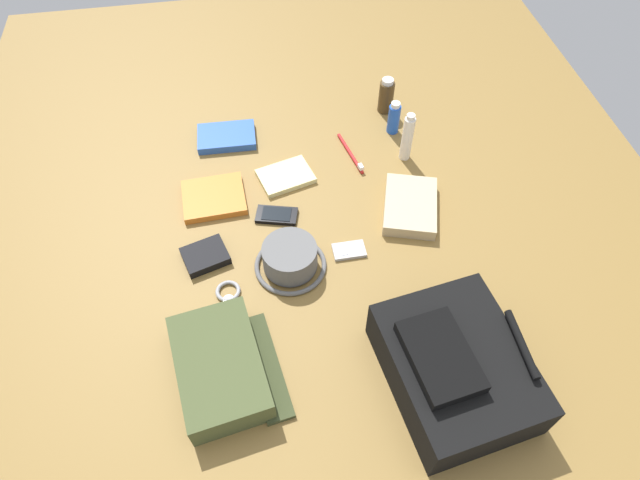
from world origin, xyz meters
TOP-DOWN VIEW (x-y plane):
  - ground_plane at (0.00, 0.00)m, footprint 2.64×2.02m
  - backpack at (0.40, 0.22)m, footprint 0.38×0.32m
  - toiletry_pouch at (0.31, -0.27)m, footprint 0.30×0.26m
  - bucket_hat at (0.04, -0.08)m, footprint 0.18×0.18m
  - cologne_bottle at (-0.52, 0.30)m, footprint 0.05×0.05m
  - deodorant_spray at (-0.42, 0.30)m, footprint 0.04×0.04m
  - toothpaste_tube at (-0.30, 0.31)m, footprint 0.03×0.03m
  - paperback_novel at (-0.46, -0.21)m, footprint 0.12×0.18m
  - travel_guidebook at (-0.22, -0.26)m, footprint 0.16×0.18m
  - cell_phone at (-0.13, -0.10)m, footprint 0.09×0.12m
  - media_player at (0.02, 0.07)m, footprint 0.05×0.08m
  - wristwatch at (0.10, -0.25)m, footprint 0.07×0.06m
  - toothbrush at (-0.33, 0.15)m, footprint 0.18×0.05m
  - wallet at (-0.02, -0.30)m, footprint 0.12×0.13m
  - notepad at (-0.27, -0.06)m, footprint 0.15×0.17m
  - folded_towel at (-0.09, 0.27)m, footprint 0.23×0.19m

SIDE VIEW (x-z plane):
  - ground_plane at x=0.00m, z-range -0.02..0.00m
  - media_player at x=0.02m, z-range 0.00..0.01m
  - wristwatch at x=0.10m, z-range 0.00..0.01m
  - cell_phone at x=-0.13m, z-range 0.00..0.01m
  - toothbrush at x=-0.33m, z-range 0.00..0.02m
  - notepad at x=-0.27m, z-range 0.00..0.02m
  - travel_guidebook at x=-0.22m, z-range 0.00..0.02m
  - paperback_novel at x=-0.46m, z-range 0.00..0.02m
  - wallet at x=-0.02m, z-range 0.00..0.02m
  - folded_towel at x=-0.09m, z-range 0.00..0.04m
  - bucket_hat at x=0.04m, z-range 0.00..0.07m
  - toiletry_pouch at x=0.31m, z-range 0.00..0.07m
  - deodorant_spray at x=-0.42m, z-range 0.00..0.11m
  - cologne_bottle at x=-0.52m, z-range 0.00..0.12m
  - backpack at x=0.40m, z-range -0.01..0.14m
  - toothpaste_tube at x=-0.30m, z-range 0.00..0.16m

